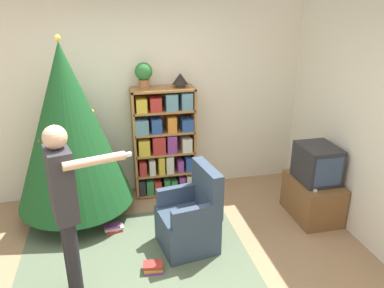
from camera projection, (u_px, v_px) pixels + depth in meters
The scene contains 14 objects.
ground_plane at pixel (153, 286), 3.54m from camera, with size 14.00×14.00×0.00m, color #9E7A56.
wall_back at pixel (130, 99), 4.92m from camera, with size 8.00×0.10×2.60m.
area_rug at pixel (137, 268), 3.77m from camera, with size 2.35×2.07×0.01m.
bookshelf at pixel (164, 143), 4.99m from camera, with size 0.82×0.32×1.48m.
tv_stand at pixel (312, 198), 4.60m from camera, with size 0.49×0.72×0.49m.
television at pixel (317, 163), 4.42m from camera, with size 0.41×0.50×0.44m.
game_remote at pixel (313, 189), 4.28m from camera, with size 0.04×0.12×0.02m.
christmas_tree at pixel (69, 127), 4.27m from camera, with size 1.36×1.36×2.19m.
armchair at pixel (191, 220), 4.01m from camera, with size 0.65×0.64×0.92m.
standing_person at pixel (65, 202), 3.07m from camera, with size 0.70×0.45×1.64m.
potted_plant at pixel (144, 74), 4.61m from camera, with size 0.22×0.22×0.33m.
table_lamp at pixel (180, 79), 4.74m from camera, with size 0.20×0.20×0.18m.
book_pile_near_tree at pixel (113, 228), 4.36m from camera, with size 0.23×0.18×0.08m.
book_pile_by_chair at pixel (153, 267), 3.72m from camera, with size 0.21×0.16×0.09m.
Camera 1 is at (-0.27, -2.82, 2.54)m, focal length 35.00 mm.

